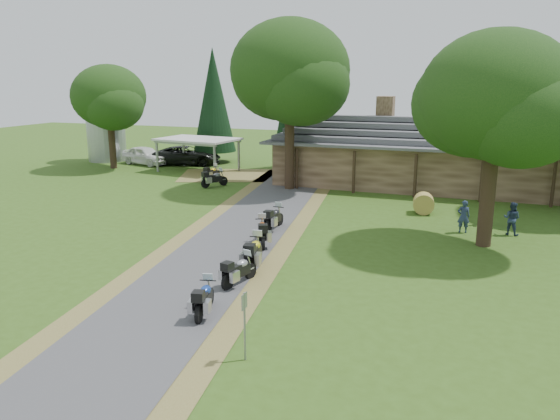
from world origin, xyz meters
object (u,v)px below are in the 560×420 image
(silo, at_px, (105,123))
(car_white_sedan, at_px, (145,153))
(motorcycle_row_c, at_px, (254,251))
(motorcycle_row_b, at_px, (239,269))
(motorcycle_row_e, at_px, (274,217))
(motorcycle_row_a, at_px, (204,297))
(car_dark_suv, at_px, (187,151))
(hay_bale, at_px, (424,203))
(carport, at_px, (198,155))
(motorcycle_carport_b, at_px, (214,178))
(motorcycle_row_d, at_px, (262,231))
(motorcycle_carport_a, at_px, (212,172))
(lodge, at_px, (424,151))

(silo, bearing_deg, car_white_sedan, -10.16)
(silo, relative_size, motorcycle_row_c, 3.39)
(motorcycle_row_b, bearing_deg, motorcycle_row_e, 24.38)
(motorcycle_row_a, distance_m, motorcycle_row_e, 10.47)
(car_white_sedan, relative_size, car_dark_suv, 0.95)
(car_white_sedan, distance_m, motorcycle_row_c, 29.24)
(motorcycle_row_b, bearing_deg, hay_bale, -7.89)
(motorcycle_row_a, height_order, hay_bale, motorcycle_row_a)
(car_white_sedan, relative_size, hay_bale, 5.23)
(carport, distance_m, car_white_sedan, 6.35)
(motorcycle_carport_b, relative_size, hay_bale, 1.61)
(motorcycle_row_a, relative_size, hay_bale, 1.51)
(car_dark_suv, distance_m, hay_bale, 24.34)
(silo, relative_size, motorcycle_row_d, 3.54)
(carport, distance_m, motorcycle_row_a, 28.32)
(silo, height_order, motorcycle_row_c, silo)
(car_dark_suv, xyz_separation_m, motorcycle_row_a, (16.29, -27.65, -0.63))
(motorcycle_row_c, bearing_deg, motorcycle_row_b, 174.88)
(carport, xyz_separation_m, motorcycle_row_c, (13.43, -20.16, -0.65))
(motorcycle_carport_a, xyz_separation_m, hay_bale, (16.06, -5.22, -0.01))
(carport, relative_size, car_dark_suv, 0.97)
(silo, bearing_deg, hay_bale, -19.97)
(hay_bale, bearing_deg, motorcycle_carport_a, 162.00)
(hay_bale, bearing_deg, motorcycle_carport_b, 168.75)
(silo, xyz_separation_m, car_white_sedan, (4.65, -0.83, -2.48))
(lodge, bearing_deg, silo, 175.84)
(silo, relative_size, motorcycle_row_e, 3.71)
(motorcycle_row_c, bearing_deg, hay_bale, -34.96)
(car_white_sedan, relative_size, motorcycle_row_b, 3.48)
(lodge, bearing_deg, motorcycle_carport_b, -157.09)
(motorcycle_row_c, height_order, motorcycle_row_e, motorcycle_row_c)
(motorcycle_row_c, xyz_separation_m, hay_bale, (5.48, 11.76, -0.12))
(motorcycle_row_a, bearing_deg, carport, 15.96)
(motorcycle_row_d, bearing_deg, hay_bale, -59.79)
(motorcycle_carport_b, bearing_deg, motorcycle_row_c, -116.98)
(car_white_sedan, height_order, motorcycle_row_e, car_white_sedan)
(motorcycle_row_b, bearing_deg, silo, 58.47)
(carport, height_order, motorcycle_row_d, carport)
(motorcycle_row_d, height_order, hay_bale, motorcycle_row_d)
(silo, bearing_deg, motorcycle_row_d, -39.90)
(car_dark_suv, height_order, motorcycle_row_a, car_dark_suv)
(motorcycle_row_b, relative_size, hay_bale, 1.50)
(motorcycle_row_a, bearing_deg, hay_bale, -30.67)
(motorcycle_row_b, bearing_deg, car_white_sedan, 53.43)
(car_white_sedan, relative_size, motorcycle_carport_b, 3.24)
(lodge, distance_m, silo, 28.82)
(motorcycle_row_a, xyz_separation_m, motorcycle_carport_a, (-10.77, 21.63, -0.01))
(silo, relative_size, motorcycle_row_b, 4.00)
(silo, bearing_deg, car_dark_suv, 3.09)
(lodge, xyz_separation_m, motorcycle_row_b, (-4.34, -22.31, -1.85))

